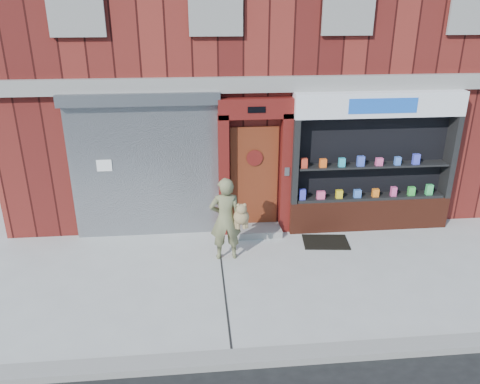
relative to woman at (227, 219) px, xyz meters
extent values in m
plane|color=#9E9E99|center=(1.42, -0.76, -0.83)|extent=(80.00, 80.00, 0.00)
cube|color=gray|center=(1.42, -2.91, -0.77)|extent=(60.00, 0.30, 0.12)
cube|color=#4A1311|center=(1.42, 5.24, 3.17)|extent=(12.00, 8.00, 8.00)
cube|color=gray|center=(1.42, 1.16, 2.32)|extent=(12.00, 0.16, 0.30)
cube|color=gray|center=(-1.58, 1.18, 0.57)|extent=(3.00, 0.10, 2.80)
cube|color=slate|center=(-1.58, 1.12, 2.09)|extent=(3.10, 0.30, 0.24)
cube|color=white|center=(-2.38, 1.11, 0.77)|extent=(0.30, 0.01, 0.24)
cube|color=#54100E|center=(0.02, 1.10, 0.47)|extent=(0.22, 0.28, 2.60)
cube|color=#54100E|center=(1.32, 1.10, 0.47)|extent=(0.22, 0.28, 2.60)
cube|color=#54100E|center=(0.67, 1.10, 1.87)|extent=(1.50, 0.28, 0.40)
cube|color=black|center=(0.67, 0.95, 1.87)|extent=(0.35, 0.01, 0.12)
cube|color=#5D2311|center=(0.67, 1.21, 0.37)|extent=(1.00, 0.06, 2.20)
cylinder|color=black|center=(0.67, 1.17, 0.82)|extent=(0.28, 0.02, 0.28)
cylinder|color=#54100E|center=(0.67, 1.16, 0.82)|extent=(0.34, 0.02, 0.34)
cube|color=gray|center=(0.67, 0.94, -0.76)|extent=(1.10, 0.55, 0.15)
cube|color=slate|center=(1.32, 0.95, 0.57)|extent=(0.10, 0.02, 0.18)
cube|color=#562214|center=(3.17, 1.04, -0.48)|extent=(3.50, 0.40, 0.70)
cube|color=black|center=(1.48, 1.04, 0.77)|extent=(0.12, 0.40, 1.80)
cube|color=black|center=(4.86, 1.04, 0.77)|extent=(0.12, 0.40, 1.80)
cube|color=black|center=(3.17, 1.22, 0.77)|extent=(3.30, 0.03, 1.80)
cube|color=black|center=(3.17, 1.04, -0.10)|extent=(3.20, 0.36, 0.06)
cube|color=black|center=(3.17, 1.04, 0.62)|extent=(3.20, 0.36, 0.04)
cube|color=white|center=(3.17, 1.04, 1.92)|extent=(3.50, 0.40, 0.50)
cube|color=#174CAF|center=(3.17, 0.83, 1.92)|extent=(1.40, 0.01, 0.30)
cube|color=#3C3FCD|center=(1.67, 0.96, 0.04)|extent=(0.13, 0.09, 0.22)
cube|color=#F35185|center=(2.07, 0.96, 0.01)|extent=(0.17, 0.09, 0.17)
cube|color=yellow|center=(2.47, 0.96, 0.01)|extent=(0.14, 0.09, 0.18)
cube|color=#3F71D6|center=(2.87, 0.96, 0.01)|extent=(0.15, 0.09, 0.17)
cube|color=orange|center=(3.27, 0.96, 0.01)|extent=(0.14, 0.09, 0.17)
cube|color=#DC498C|center=(3.67, 0.96, 0.03)|extent=(0.11, 0.09, 0.21)
cube|color=green|center=(4.07, 0.96, 0.02)|extent=(0.14, 0.09, 0.19)
cube|color=green|center=(4.47, 0.96, 0.04)|extent=(0.14, 0.09, 0.23)
cube|color=red|center=(1.67, 0.96, 0.74)|extent=(0.13, 0.09, 0.20)
cube|color=#FF611A|center=(2.07, 0.96, 0.72)|extent=(0.14, 0.09, 0.18)
cube|color=#27AAC5|center=(2.47, 0.96, 0.73)|extent=(0.13, 0.09, 0.18)
cube|color=blue|center=(2.87, 0.96, 0.74)|extent=(0.15, 0.09, 0.21)
cube|color=#E34B89|center=(3.27, 0.96, 0.72)|extent=(0.14, 0.09, 0.16)
cube|color=#4172DD|center=(3.67, 0.96, 0.72)|extent=(0.12, 0.09, 0.17)
cube|color=#3F48D7|center=(4.07, 0.96, 0.75)|extent=(0.14, 0.09, 0.22)
imported|color=#696A46|center=(-0.03, 0.00, -0.01)|extent=(0.62, 0.42, 1.66)
sphere|color=olive|center=(0.27, -0.03, 0.04)|extent=(0.30, 0.30, 0.30)
sphere|color=olive|center=(0.27, -0.08, 0.22)|extent=(0.20, 0.20, 0.20)
sphere|color=olive|center=(0.21, -0.08, 0.30)|extent=(0.07, 0.07, 0.07)
sphere|color=olive|center=(0.33, -0.08, 0.30)|extent=(0.07, 0.07, 0.07)
cylinder|color=olive|center=(0.17, -0.03, -0.11)|extent=(0.07, 0.07, 0.18)
cylinder|color=olive|center=(0.37, -0.03, -0.11)|extent=(0.07, 0.07, 0.18)
cylinder|color=olive|center=(0.21, -0.05, -0.11)|extent=(0.07, 0.07, 0.18)
cylinder|color=olive|center=(0.33, -0.05, -0.11)|extent=(0.07, 0.07, 0.18)
cube|color=black|center=(2.08, 0.41, -0.82)|extent=(0.99, 0.75, 0.02)
camera|label=1|loc=(-0.53, -8.00, 3.79)|focal=35.00mm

